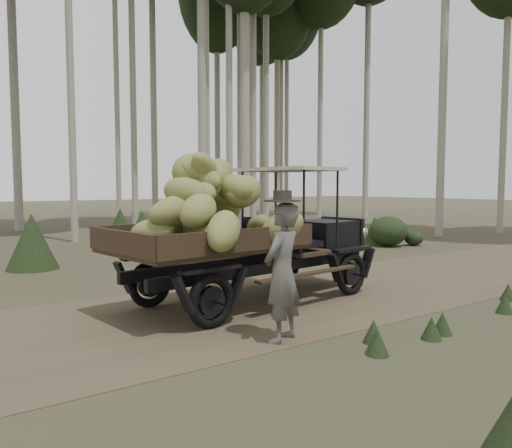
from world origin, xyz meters
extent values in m
plane|color=#473D2B|center=(0.00, 0.00, 0.00)|extent=(120.00, 120.00, 0.00)
cube|color=brown|center=(0.00, 0.00, 0.00)|extent=(70.00, 4.00, 0.01)
cube|color=black|center=(-0.02, 0.49, 1.01)|extent=(1.12, 1.08, 0.56)
cube|color=black|center=(0.53, 0.55, 1.01)|extent=(0.22, 1.02, 0.63)
cube|color=black|center=(-1.43, 0.31, 1.12)|extent=(0.25, 1.42, 0.56)
cube|color=#38281C|center=(-2.84, 0.14, 1.01)|extent=(3.04, 2.16, 0.08)
cube|color=#38281C|center=(-2.95, 1.05, 1.20)|extent=(2.83, 0.41, 0.32)
cube|color=#38281C|center=(-2.73, -0.77, 1.20)|extent=(2.83, 0.41, 0.32)
cube|color=#38281C|center=(-4.25, -0.03, 1.20)|extent=(0.28, 1.82, 0.32)
cube|color=beige|center=(-1.00, 0.37, 2.25)|extent=(1.37, 1.85, 0.06)
cube|color=black|center=(-1.83, 0.65, 0.63)|extent=(4.65, 0.67, 0.18)
cube|color=black|center=(-1.74, -0.11, 0.63)|extent=(4.65, 0.67, 0.18)
torus|color=black|center=(-0.32, 1.27, 0.39)|extent=(0.78, 0.23, 0.77)
torus|color=black|center=(-0.12, -0.34, 0.39)|extent=(0.78, 0.23, 0.77)
torus|color=black|center=(-3.44, 0.88, 0.39)|extent=(0.78, 0.23, 0.77)
torus|color=black|center=(-3.24, -0.73, 0.39)|extent=(0.78, 0.23, 0.77)
sphere|color=beige|center=(0.56, 1.02, 1.07)|extent=(0.18, 0.18, 0.18)
sphere|color=beige|center=(0.67, 0.11, 1.07)|extent=(0.18, 0.18, 0.18)
ellipsoid|color=olive|center=(-1.66, 0.36, 1.27)|extent=(0.56, 0.83, 0.56)
ellipsoid|color=olive|center=(-2.84, 0.57, 1.61)|extent=(0.52, 0.77, 0.50)
ellipsoid|color=olive|center=(-2.99, -0.01, 1.87)|extent=(0.49, 0.83, 0.43)
ellipsoid|color=olive|center=(-2.98, 0.06, 2.18)|extent=(0.77, 0.45, 0.61)
ellipsoid|color=olive|center=(-2.99, 0.15, 1.31)|extent=(0.50, 0.84, 0.66)
ellipsoid|color=olive|center=(-2.77, 0.62, 1.65)|extent=(0.83, 0.93, 0.45)
ellipsoid|color=olive|center=(-3.00, 0.15, 1.91)|extent=(0.95, 0.97, 0.60)
ellipsoid|color=olive|center=(-3.07, 0.18, 2.20)|extent=(0.90, 0.74, 0.71)
ellipsoid|color=olive|center=(-3.39, 0.41, 1.24)|extent=(0.86, 0.68, 0.56)
ellipsoid|color=olive|center=(-2.41, 0.47, 1.59)|extent=(0.89, 0.58, 0.55)
ellipsoid|color=olive|center=(-2.29, -0.09, 1.88)|extent=(1.06, 0.89, 0.65)
ellipsoid|color=olive|center=(-2.90, 0.03, 2.21)|extent=(0.93, 0.92, 0.69)
ellipsoid|color=olive|center=(-3.68, 0.20, 1.30)|extent=(0.76, 0.82, 0.46)
ellipsoid|color=olive|center=(-3.41, 0.01, 1.60)|extent=(0.94, 0.55, 0.61)
ellipsoid|color=olive|center=(-2.47, -0.14, 1.92)|extent=(0.52, 0.77, 0.50)
ellipsoid|color=olive|center=(-2.62, 0.17, 2.15)|extent=(1.00, 0.95, 0.70)
ellipsoid|color=olive|center=(-3.37, 0.42, 1.23)|extent=(0.86, 1.02, 0.62)
ellipsoid|color=olive|center=(-3.29, -0.47, 1.61)|extent=(0.92, 0.80, 0.68)
ellipsoid|color=olive|center=(-3.23, 0.03, 1.88)|extent=(0.76, 0.90, 0.53)
ellipsoid|color=olive|center=(-2.98, 0.09, 2.12)|extent=(0.72, 0.98, 0.63)
ellipsoid|color=olive|center=(-2.75, 0.12, 1.27)|extent=(0.74, 0.46, 0.55)
ellipsoid|color=olive|center=(-3.13, -0.87, 1.36)|extent=(0.93, 0.95, 0.77)
ellipsoid|color=olive|center=(-2.02, -0.73, 1.34)|extent=(0.87, 0.90, 0.71)
imported|color=#52514B|center=(-2.79, -1.72, 0.88)|extent=(0.76, 0.64, 1.76)
cylinder|color=#2F2921|center=(-2.79, -1.72, 1.78)|extent=(0.62, 0.62, 0.02)
cylinder|color=#2F2921|center=(-2.79, -1.72, 1.84)|extent=(0.31, 0.31, 0.14)
cylinder|color=#B2AD9E|center=(7.37, 13.88, 10.59)|extent=(0.23, 0.23, 21.17)
cylinder|color=#B2AD9E|center=(5.36, 11.21, 7.65)|extent=(0.41, 0.41, 15.29)
cylinder|color=#B2AD9E|center=(3.57, 11.69, 9.24)|extent=(0.36, 0.36, 18.48)
cylinder|color=#B2AD9E|center=(6.21, 11.79, 9.60)|extent=(0.29, 0.29, 19.20)
cylinder|color=#B2AD9E|center=(13.02, 4.11, 7.13)|extent=(0.26, 0.26, 14.27)
cylinder|color=#B2AD9E|center=(1.59, 14.16, 8.85)|extent=(0.27, 0.27, 17.70)
cylinder|color=#B2AD9E|center=(-2.58, 16.93, 9.71)|extent=(0.36, 0.36, 19.42)
cylinder|color=#B2AD9E|center=(3.86, 11.81, 8.56)|extent=(0.25, 0.25, 17.11)
cylinder|color=#B2AD9E|center=(7.21, 14.39, 10.07)|extent=(0.27, 0.27, 20.15)
cylinder|color=#B2AD9E|center=(16.50, 14.52, 10.64)|extent=(0.35, 0.35, 21.27)
cylinder|color=#B2AD9E|center=(3.15, 15.58, 9.58)|extent=(0.29, 0.29, 19.16)
cylinder|color=#B2AD9E|center=(9.32, 20.08, 8.37)|extent=(0.35, 0.35, 16.73)
cylinder|color=#B2AD9E|center=(0.93, 14.31, 8.94)|extent=(0.22, 0.22, 17.88)
cylinder|color=#B2AD9E|center=(12.65, 18.40, 8.10)|extent=(0.38, 0.38, 16.20)
ellipsoid|color=black|center=(12.65, 18.40, 13.28)|extent=(4.54, 4.54, 7.26)
cylinder|color=#B2AD9E|center=(13.28, 20.88, 8.31)|extent=(0.34, 0.34, 16.61)
ellipsoid|color=black|center=(13.28, 20.88, 13.62)|extent=(4.65, 4.65, 7.44)
cylinder|color=#B2AD9E|center=(14.70, 20.56, 11.24)|extent=(0.24, 0.24, 22.48)
cylinder|color=#B2AD9E|center=(9.62, 15.47, 9.22)|extent=(0.35, 0.35, 18.44)
cylinder|color=#B2AD9E|center=(14.39, 19.61, 8.56)|extent=(0.29, 0.29, 17.13)
ellipsoid|color=black|center=(14.39, 19.61, 14.04)|extent=(4.80, 4.80, 7.67)
cylinder|color=#B2AD9E|center=(14.07, 16.00, 9.42)|extent=(0.31, 0.31, 18.85)
ellipsoid|color=#233319|center=(2.70, 11.71, 0.21)|extent=(0.51, 0.51, 0.41)
cone|color=#233319|center=(0.24, 12.32, 0.54)|extent=(0.98, 0.98, 1.08)
cone|color=#233319|center=(3.41, 5.05, 0.38)|extent=(0.68, 0.68, 0.75)
ellipsoid|color=#233319|center=(6.13, 4.04, 0.50)|extent=(1.21, 1.21, 0.97)
cone|color=#233319|center=(2.23, 7.31, 0.54)|extent=(0.97, 0.97, 1.07)
cone|color=#233319|center=(-4.22, 5.92, 0.66)|extent=(1.19, 1.19, 1.32)
cone|color=#233319|center=(-1.42, 6.11, 0.65)|extent=(1.18, 1.18, 1.31)
cone|color=#233319|center=(5.98, 4.49, 0.47)|extent=(0.85, 0.85, 0.94)
ellipsoid|color=#233319|center=(6.95, 3.67, 0.25)|extent=(0.60, 0.60, 0.48)
cone|color=#233319|center=(2.86, 2.70, 0.15)|extent=(0.27, 0.27, 0.30)
cone|color=#233319|center=(-2.05, 2.21, 0.15)|extent=(0.27, 0.27, 0.30)
cone|color=#233319|center=(2.90, 2.60, 0.15)|extent=(0.27, 0.27, 0.30)
cone|color=#233319|center=(-1.90, -2.44, 0.15)|extent=(0.27, 0.27, 0.30)
cone|color=#233319|center=(-2.21, -2.79, 0.15)|extent=(0.27, 0.27, 0.30)
cone|color=#233319|center=(-2.67, 2.70, 0.15)|extent=(0.27, 0.27, 0.30)
cone|color=#233319|center=(0.87, -2.63, 0.15)|extent=(0.27, 0.27, 0.30)
cone|color=#233319|center=(-2.84, 2.52, 0.15)|extent=(0.27, 0.27, 0.30)
cone|color=#233319|center=(2.66, 2.19, 0.15)|extent=(0.27, 0.27, 0.30)
cone|color=#233319|center=(1.75, -2.22, 0.15)|extent=(0.27, 0.27, 0.30)
cone|color=#233319|center=(-2.20, -2.76, 0.15)|extent=(0.27, 0.27, 0.30)
cone|color=#233319|center=(-0.87, -2.72, 0.15)|extent=(0.27, 0.27, 0.30)
cone|color=#233319|center=(-1.19, -2.78, 0.15)|extent=(0.27, 0.27, 0.30)
camera|label=1|loc=(-6.63, -6.59, 1.98)|focal=35.00mm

